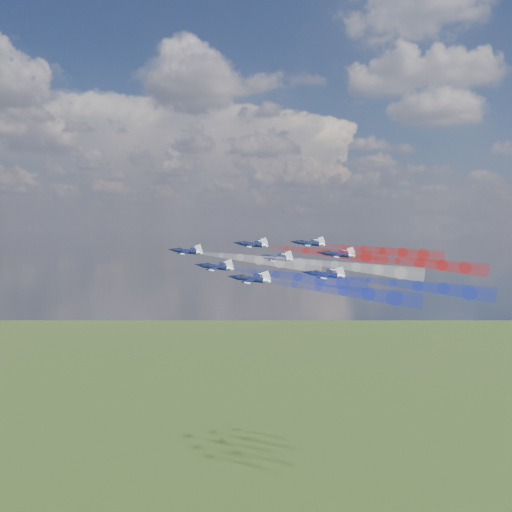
# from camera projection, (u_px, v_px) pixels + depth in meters

# --- Properties ---
(jet_lead) EXTENTS (13.50, 12.06, 5.54)m
(jet_lead) POSITION_uv_depth(u_px,v_px,m) (187.00, 251.00, 173.14)
(jet_lead) COLOR black
(trail_lead) EXTENTS (34.03, 12.75, 7.42)m
(trail_lead) POSITION_uv_depth(u_px,v_px,m) (259.00, 260.00, 165.33)
(trail_lead) COLOR white
(jet_inner_left) EXTENTS (13.50, 12.06, 5.54)m
(jet_inner_left) POSITION_uv_depth(u_px,v_px,m) (216.00, 267.00, 157.16)
(jet_inner_left) COLOR black
(trail_inner_left) EXTENTS (34.03, 12.75, 7.42)m
(trail_inner_left) POSITION_uv_depth(u_px,v_px,m) (298.00, 277.00, 149.35)
(trail_inner_left) COLOR #182CD3
(jet_inner_right) EXTENTS (13.50, 12.06, 5.54)m
(jet_inner_right) POSITION_uv_depth(u_px,v_px,m) (252.00, 244.00, 178.07)
(jet_inner_right) COLOR black
(trail_inner_right) EXTENTS (34.03, 12.75, 7.42)m
(trail_inner_right) POSITION_uv_depth(u_px,v_px,m) (326.00, 252.00, 170.25)
(trail_inner_right) COLOR red
(jet_outer_left) EXTENTS (13.50, 12.06, 5.54)m
(jet_outer_left) POSITION_uv_depth(u_px,v_px,m) (251.00, 279.00, 143.50)
(jet_outer_left) COLOR black
(trail_outer_left) EXTENTS (34.03, 12.75, 7.42)m
(trail_outer_left) POSITION_uv_depth(u_px,v_px,m) (343.00, 291.00, 135.69)
(trail_outer_left) COLOR #182CD3
(jet_center_third) EXTENTS (13.50, 12.06, 5.54)m
(jet_center_third) POSITION_uv_depth(u_px,v_px,m) (275.00, 258.00, 165.29)
(jet_center_third) COLOR black
(trail_center_third) EXTENTS (34.03, 12.75, 7.42)m
(trail_center_third) POSITION_uv_depth(u_px,v_px,m) (356.00, 267.00, 157.47)
(trail_center_third) COLOR white
(jet_outer_right) EXTENTS (13.50, 12.06, 5.54)m
(jet_outer_right) POSITION_uv_depth(u_px,v_px,m) (309.00, 243.00, 184.05)
(jet_outer_right) COLOR black
(trail_outer_right) EXTENTS (34.03, 12.75, 7.42)m
(trail_outer_right) POSITION_uv_depth(u_px,v_px,m) (383.00, 251.00, 176.24)
(trail_outer_right) COLOR red
(jet_rear_left) EXTENTS (13.50, 12.06, 5.54)m
(jet_rear_left) POSITION_uv_depth(u_px,v_px,m) (325.00, 275.00, 148.86)
(jet_rear_left) COLOR black
(trail_rear_left) EXTENTS (34.03, 12.75, 7.42)m
(trail_rear_left) POSITION_uv_depth(u_px,v_px,m) (418.00, 286.00, 141.05)
(trail_rear_left) COLOR #182CD3
(jet_rear_right) EXTENTS (13.50, 12.06, 5.54)m
(jet_rear_right) POSITION_uv_depth(u_px,v_px,m) (337.00, 254.00, 168.07)
(jet_rear_right) COLOR black
(trail_rear_right) EXTENTS (34.03, 12.75, 7.42)m
(trail_rear_right) POSITION_uv_depth(u_px,v_px,m) (420.00, 263.00, 160.26)
(trail_rear_right) COLOR red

